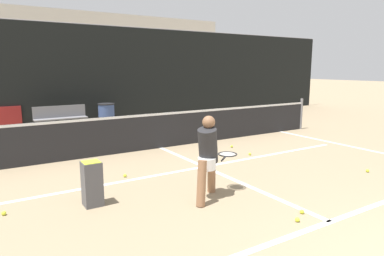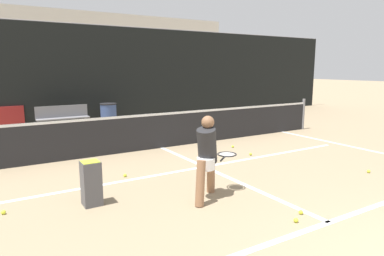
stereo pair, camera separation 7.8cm
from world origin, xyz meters
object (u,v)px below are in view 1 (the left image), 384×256
object	(u,v)px
courtside_bench	(61,117)
trash_bin	(107,115)
player_practicing	(208,154)
ball_hopper	(92,183)

from	to	relation	value
courtside_bench	trash_bin	size ratio (longest dim) A/B	2.03
player_practicing	ball_hopper	world-z (taller)	player_practicing
player_practicing	trash_bin	bearing A→B (deg)	43.70
player_practicing	courtside_bench	xyz separation A→B (m)	(-0.82, 7.62, -0.26)
ball_hopper	courtside_bench	distance (m)	7.00
trash_bin	courtside_bench	bearing A→B (deg)	-174.90
courtside_bench	player_practicing	bearing A→B (deg)	-84.30
ball_hopper	trash_bin	distance (m)	7.53
ball_hopper	trash_bin	bearing A→B (deg)	70.33
ball_hopper	courtside_bench	xyz separation A→B (m)	(0.90, 6.94, 0.10)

